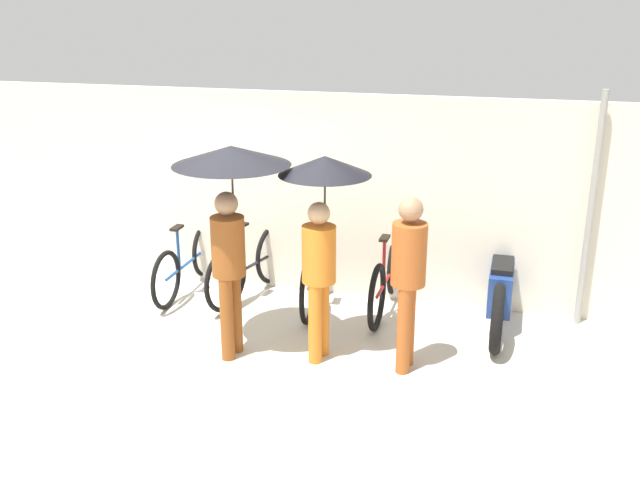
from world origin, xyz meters
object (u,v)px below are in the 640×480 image
Objects in this scene: parked_bicycle_2 at (317,270)px; parked_bicycle_1 at (251,264)px; pedestrian_leading at (231,189)px; parked_bicycle_3 at (387,279)px; pedestrian_trailing at (408,271)px; motorcycle at (500,291)px; pedestrian_center at (322,209)px; parked_bicycle_0 at (187,262)px.

parked_bicycle_1 is at bearing 84.70° from parked_bicycle_2.
parked_bicycle_1 is 0.94× the size of parked_bicycle_2.
parked_bicycle_3 is at bearing 52.13° from pedestrian_leading.
motorcycle is at bearing 59.74° from pedestrian_trailing.
parked_bicycle_3 is at bearing 112.15° from pedestrian_trailing.
motorcycle is at bearing -77.48° from parked_bicycle_1.
parked_bicycle_2 reaches higher than motorcycle.
parked_bicycle_1 is 0.86× the size of pedestrian_center.
parked_bicycle_2 is 1.08× the size of pedestrian_trailing.
parked_bicycle_3 is at bearing -88.80° from parked_bicycle_0.
pedestrian_center reaches higher than parked_bicycle_3.
motorcycle is at bearing 32.01° from pedestrian_leading.
parked_bicycle_3 is 0.88× the size of pedestrian_center.
pedestrian_center is at bearing 125.31° from motorcycle.
pedestrian_leading is 1.04× the size of pedestrian_center.
pedestrian_leading is (1.15, -1.30, 1.30)m from parked_bicycle_0.
pedestrian_center is (0.39, -1.20, 1.10)m from parked_bicycle_2.
parked_bicycle_1 is 1.89m from pedestrian_leading.
parked_bicycle_2 is at bearing 76.12° from pedestrian_leading.
motorcycle is at bearing -92.69° from parked_bicycle_3.
parked_bicycle_2 reaches higher than parked_bicycle_3.
parked_bicycle_1 is 2.45m from pedestrian_trailing.
pedestrian_trailing is at bearing -161.14° from parked_bicycle_3.
parked_bicycle_1 is at bearing 142.66° from pedestrian_center.
pedestrian_leading reaches higher than motorcycle.
pedestrian_center reaches higher than motorcycle.
parked_bicycle_0 is 1.02× the size of parked_bicycle_1.
pedestrian_trailing reaches higher than parked_bicycle_0.
pedestrian_center is at bearing 162.23° from parked_bicycle_3.
pedestrian_trailing reaches higher than parked_bicycle_3.
parked_bicycle_0 is at bearing 160.87° from pedestrian_trailing.
parked_bicycle_2 reaches higher than parked_bicycle_1.
parked_bicycle_1 is 0.82× the size of pedestrian_leading.
parked_bicycle_1 is 1.60m from parked_bicycle_3.
pedestrian_trailing is at bearing 3.94° from pedestrian_center.
pedestrian_trailing is (2.81, -1.22, 0.63)m from parked_bicycle_0.
pedestrian_trailing is at bearing -113.65° from parked_bicycle_0.
parked_bicycle_2 is at bearing 88.91° from motorcycle.
parked_bicycle_3 reaches higher than motorcycle.
parked_bicycle_0 is 1.00× the size of parked_bicycle_3.
pedestrian_trailing reaches higher than parked_bicycle_1.
parked_bicycle_2 is 1.85m from pedestrian_trailing.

